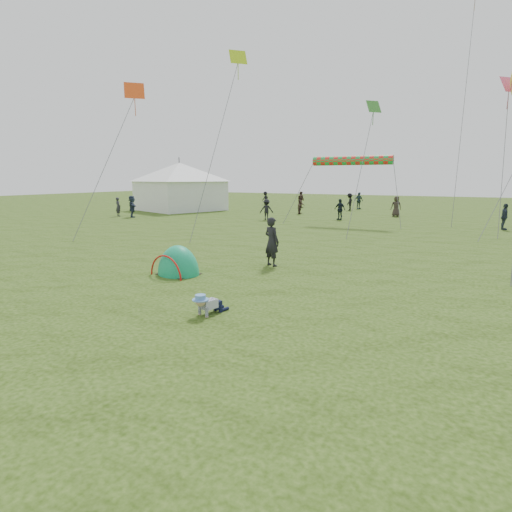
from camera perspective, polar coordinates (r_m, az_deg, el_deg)
The scene contains 22 objects.
ground at distance 10.24m, azimuth -5.33°, elevation -7.31°, with size 140.00×140.00×0.00m, color #1C3406.
crawling_toddler at distance 9.67m, azimuth -6.97°, elevation -6.76°, with size 0.50×0.71×0.55m, color black, non-canonical shape.
popup_tent at distance 13.87m, azimuth -10.99°, elevation -2.56°, with size 1.54×1.27×1.99m, color #04774A.
standing_adult at distance 14.74m, azimuth 2.27°, elevation 2.05°, with size 0.66×0.43×1.82m, color black.
event_marquee at distance 41.41m, azimuth -10.81°, elevation 9.95°, with size 7.36×7.36×5.06m, color white, non-canonical shape.
crowd_person_1 at distance 42.18m, azimuth -11.03°, elevation 7.63°, with size 0.79×0.62×1.63m, color #3D2F25.
crowd_person_2 at distance 31.91m, azimuth 11.88°, elevation 6.54°, with size 0.95×0.40×1.63m, color black.
crowd_person_3 at distance 41.32m, azimuth 13.22°, elevation 7.54°, with size 1.12×0.64×1.73m, color black.
crowd_person_7 at distance 36.70m, azimuth 6.49°, elevation 7.35°, with size 0.84×0.65×1.73m, color #412F2B.
crowd_person_8 at distance 43.55m, azimuth 14.47°, elevation 7.67°, with size 1.03×0.43×1.75m, color #283D45.
crowd_person_9 at distance 48.96m, azimuth 1.34°, elevation 8.27°, with size 1.03×0.59×1.60m, color black.
crowd_person_10 at distance 35.95m, azimuth 19.39°, elevation 6.71°, with size 0.84×0.55×1.71m, color #302822.
crowd_person_11 at distance 34.74m, azimuth -17.28°, elevation 6.77°, with size 1.66×0.53×1.79m, color #273249.
crowd_person_12 at distance 36.07m, azimuth -19.09°, elevation 6.65°, with size 0.58×0.38×1.60m, color #2C2C32.
crowd_person_13 at distance 44.50m, azimuth 6.43°, elevation 8.02°, with size 0.85×0.67×1.76m, color #392823.
crowd_person_14 at distance 29.61m, azimuth 31.97°, elevation 4.78°, with size 0.97×0.40×1.65m, color #283240.
crowd_person_15 at distance 31.21m, azimuth 1.51°, elevation 6.65°, with size 1.03×0.59×1.60m, color black.
rainbow_tube_kite at distance 29.10m, azimuth 13.54°, elevation 13.13°, with size 0.64×0.64×5.50m, color red.
diamond_kite_3 at distance 26.84m, azimuth 16.46°, elevation 19.80°, with size 0.87×0.87×0.00m, color #3B882D.
diamond_kite_5 at distance 30.29m, azimuth 32.49°, elevation 19.97°, with size 1.13×1.13×0.00m, color pink.
diamond_kite_7 at distance 26.23m, azimuth -17.00°, elevation 21.68°, with size 1.14×1.14×0.00m, color #F54D14.
diamond_kite_8 at distance 25.22m, azimuth -2.58°, elevation 26.54°, with size 0.97×0.97×0.00m, color #B2DD13.
Camera 1 is at (5.35, -8.12, 3.23)m, focal length 28.00 mm.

